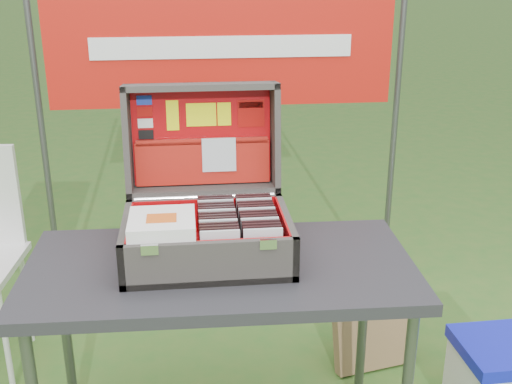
{
  "coord_description": "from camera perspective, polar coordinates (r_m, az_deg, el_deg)",
  "views": [
    {
      "loc": [
        -0.17,
        -1.9,
        1.71
      ],
      "look_at": [
        0.05,
        0.1,
        0.95
      ],
      "focal_mm": 45.0,
      "sensor_mm": 36.0,
      "label": 1
    }
  ],
  "objects": [
    {
      "name": "suitcase_pocket_cd",
      "position": [
        2.27,
        -3.31,
        3.33
      ],
      "size": [
        0.12,
        0.02,
        0.12
      ],
      "primitive_type": "cube",
      "rotation": [
        -1.69,
        0.0,
        0.0
      ],
      "color": "silver",
      "rests_on": "suitcase_lid_pocket"
    },
    {
      "name": "cd_left_8",
      "position": [
        2.08,
        -3.46,
        -3.29
      ],
      "size": [
        0.12,
        0.01,
        0.14
      ],
      "primitive_type": "cube",
      "color": "silver",
      "rests_on": "suitcase_liner_floor"
    },
    {
      "name": "suitcase_liner_wall_left",
      "position": [
        2.07,
        -11.1,
        -4.15
      ],
      "size": [
        0.01,
        0.34,
        0.12
      ],
      "primitive_type": "cube",
      "color": "#C5060A",
      "rests_on": "suitcase_base_bottom"
    },
    {
      "name": "cardboard_box",
      "position": [
        2.88,
        10.43,
        -11.52
      ],
      "size": [
        0.39,
        0.22,
        0.39
      ],
      "primitive_type": "cube",
      "rotation": [
        -0.23,
        0.0,
        0.21
      ],
      "color": "olive",
      "rests_on": "ground"
    },
    {
      "name": "cd_right_2",
      "position": [
        1.97,
        0.48,
        -4.59
      ],
      "size": [
        0.12,
        0.01,
        0.14
      ],
      "primitive_type": "cube",
      "color": "black",
      "rests_on": "suitcase_liner_floor"
    },
    {
      "name": "suitcase_liner_floor",
      "position": [
        2.08,
        -4.3,
        -5.36
      ],
      "size": [
        0.49,
        0.34,
        0.01
      ],
      "primitive_type": "cube",
      "color": "#C5060A",
      "rests_on": "suitcase_base_bottom"
    },
    {
      "name": "songbook_0",
      "position": [
        1.97,
        -8.34,
        -3.23
      ],
      "size": [
        0.2,
        0.2,
        0.0
      ],
      "primitive_type": "cube",
      "color": "white",
      "rests_on": "suitcase_base_wall_front"
    },
    {
      "name": "cd_right_7",
      "position": [
        2.07,
        0.14,
        -3.37
      ],
      "size": [
        0.12,
        0.01,
        0.14
      ],
      "primitive_type": "cube",
      "color": "black",
      "rests_on": "suitcase_liner_floor"
    },
    {
      "name": "cd_right_9",
      "position": [
        2.1,
        0.01,
        -2.91
      ],
      "size": [
        0.12,
        0.01,
        0.14
      ],
      "primitive_type": "cube",
      "color": "black",
      "rests_on": "suitcase_liner_floor"
    },
    {
      "name": "chair_leg_fr",
      "position": [
        2.83,
        -21.37,
        -12.14
      ],
      "size": [
        0.02,
        0.02,
        0.49
      ],
      "primitive_type": "cylinder",
      "color": "silver",
      "rests_on": "ground"
    },
    {
      "name": "cooler",
      "position": [
        2.7,
        21.62,
        -15.55
      ],
      "size": [
        0.42,
        0.32,
        0.36
      ],
      "primitive_type": null,
      "rotation": [
        0.0,
        0.0,
        0.03
      ],
      "color": "white",
      "rests_on": "ground"
    },
    {
      "name": "cd_left_9",
      "position": [
        2.1,
        -3.49,
        -3.06
      ],
      "size": [
        0.12,
        0.01,
        0.14
      ],
      "primitive_type": "cube",
      "color": "black",
      "rests_on": "suitcase_liner_floor"
    },
    {
      "name": "lid_card_neon_tall",
      "position": [
        2.28,
        -7.43,
        6.77
      ],
      "size": [
        0.04,
        0.02,
        0.1
      ],
      "primitive_type": "cube",
      "rotation": [
        -1.69,
        0.0,
        0.0
      ],
      "color": "#EDF40A",
      "rests_on": "suitcase_lid_liner"
    },
    {
      "name": "suitcase",
      "position": [
        2.05,
        -4.54,
        1.23
      ],
      "size": [
        0.53,
        0.54,
        0.51
      ],
      "primitive_type": null,
      "color": "#514D47",
      "rests_on": "table"
    },
    {
      "name": "lid_sticker_band_bar",
      "position": [
        2.28,
        -0.45,
        7.75
      ],
      "size": [
        0.09,
        0.01,
        0.02
      ],
      "primitive_type": "cube",
      "rotation": [
        -1.69,
        0.0,
        0.0
      ],
      "color": "black",
      "rests_on": "suitcase_lid_liner"
    },
    {
      "name": "suitcase_base_wall_left",
      "position": [
        2.07,
        -11.45,
        -4.43
      ],
      "size": [
        0.02,
        0.38,
        0.14
      ],
      "primitive_type": "cube",
      "color": "#514D47",
      "rests_on": "table_top"
    },
    {
      "name": "cd_left_14",
      "position": [
        2.19,
        -3.64,
        -1.97
      ],
      "size": [
        0.12,
        0.01,
        0.14
      ],
      "primitive_type": "cube",
      "color": "black",
      "rests_on": "suitcase_liner_floor"
    },
    {
      "name": "cd_right_14",
      "position": [
        2.2,
        -0.29,
        -1.83
      ],
      "size": [
        0.12,
        0.01,
        0.14
      ],
      "primitive_type": "cube",
      "color": "black",
      "rests_on": "suitcase_liner_floor"
    },
    {
      "name": "suitcase_lid_rim_left",
      "position": [
        2.25,
        -11.34,
        4.46
      ],
      "size": [
        0.02,
        0.19,
        0.4
      ],
      "primitive_type": "cube",
      "rotation": [
        -1.69,
        0.0,
        0.0
      ],
      "color": "#514D47",
      "rests_on": "suitcase_lid_back"
    },
    {
      "name": "cd_left_7",
      "position": [
        2.06,
        -3.43,
        -3.52
      ],
      "size": [
        0.12,
        0.01,
        0.14
      ],
      "primitive_type": "cube",
      "color": "black",
      "rests_on": "suitcase_liner_floor"
    },
    {
      "name": "suitcase_base_wall_right",
      "position": [
        2.09,
        2.73,
        -3.85
      ],
      "size": [
        0.02,
        0.38,
        0.14
      ],
      "primitive_type": "cube",
      "color": "#514D47",
      "rests_on": "table_top"
    },
    {
      "name": "suitcase_latch_right",
      "position": [
        1.88,
        1.09,
        -4.65
      ],
      "size": [
        0.05,
        0.01,
        0.03
      ],
      "primitive_type": "cube",
      "color": "silver",
      "rests_on": "suitcase_base_wall_front"
    },
    {
      "name": "songbook_3",
      "position": [
        1.96,
        -8.36,
        -2.83
      ],
      "size": [
        0.2,
        0.2,
        0.0
      ],
      "primitive_type": "cube",
      "color": "white",
      "rests_on": "suitcase_base_wall_front"
    },
    {
      "name": "chair_upright_right",
      "position": [
        2.97,
        -20.75,
        -0.4
      ],
      "size": [
        0.02,
        0.02,
        0.45
      ],
      "primitive_type": "cylinder",
      "color": "silver",
      "rests_on": "chair_seat"
    },
    {
      "name": "cd_right_4",
      "position": [
        2.01,
        0.34,
        -4.09
      ],
      "size": [
        0.12,
        0.01,
        0.14
      ],
      "primitive_type": "cube",
      "color": "silver",
      "rests_on": "suitcase_liner_floor"
    },
    {
      "name": "cd_right_13",
      "position": [
        2.18,
        -0.23,
        -2.04
      ],
      "size": [
        0.12,
        0.01,
        0.14
      ],
      "primitive_type": "cube",
      "color": "black",
      "rests_on": "suitcase_liner_floor"
    },
    {
      "name": "suitcase_lid_back",
      "position": [
        2.3,
        -4.84,
        4.96
      ],
      "size": [
        0.53,
        0.07,
        0.38
      ],
      "primitive_type": "cube",
      "rotation": [
        -1.69,
        0.0,
        0.0
      ],
      "color": "#514D47",
      "rests_on": "suitcase_base_wall_back"
    },
    {
      "name": "suitcase_lid_rim_right",
      "position": [
        2.26,
        1.72,
        4.94
      ],
      "size": [
        0.02,
        0.19,
        0.4
      ],
      "primitive_type": "cube",
      "rotation": [
        -1.69,
        0.0,
        0.0
      ],
      "color": "#514D47",
      "rests_on": "suitcase_lid_back"
    },
    {
      "name": "lid_sticker_cc_b",
      "position": [
        2.28,
        -9.86,
        7.04
      ],
      "size": [
        0.05,
        0.01,
        0.03
      ],
      "primitive_type": "cube",
      "rotation": [
        -1.69,
        0.0,
        0.0
      ],
      "color": "#A10804",
      "rests_on": "suitcase_lid_liner"
    },
    {
      "name": "banner_post_right",
      "position": [
        3.28,
        12.16,
        4.94
      ],
      "size": [
        0.03,
        0.03,
        1.7
      ],
      "primitive_type": "cylinder",
      "color": "#59595B",
      "rests_on": "ground"
    },
    {
      "name": "suitcase_pocket_edge",
      "position": [
        2.27,
        -4.8,
        4.51
      ],
      "size": [
        0.46,
        0.02,
        0.02
      ],
      "primitive_type": "cube",
      "rotation": [
        -1.69,
        0.0,
        0.0
      ],
      "color": "#A5180E",
      "rests_on": "suitcase_lid_pocket"
    },
    {
      "name": "cd_right_5",
      "position": [
        2.03,
        0.27,
        -3.84
      ],
      "size": [
        0.12,
        0.01,
        0.14
      ],
      "primitive_type": "cube",
      "color": "black",
      "rests_on": "suitcase_liner_floor"
    },
    {
      "name": "cd_left_10",
      "position": [
        2.11,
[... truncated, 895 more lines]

